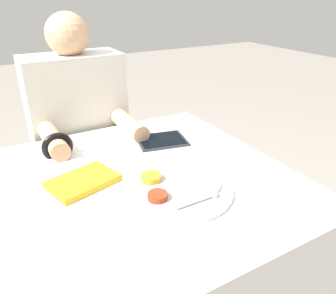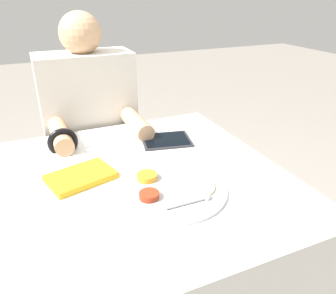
# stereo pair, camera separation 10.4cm
# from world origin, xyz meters

# --- Properties ---
(dining_table) EXTENTS (0.97, 0.91, 0.73)m
(dining_table) POSITION_xyz_m (0.00, 0.00, 0.37)
(dining_table) COLOR silver
(dining_table) RESTS_ON ground_plane
(thali_tray) EXTENTS (0.34, 0.34, 0.03)m
(thali_tray) POSITION_xyz_m (0.09, -0.11, 0.74)
(thali_tray) COLOR #B7BABF
(thali_tray) RESTS_ON dining_table
(red_notebook) EXTENTS (0.23, 0.18, 0.02)m
(red_notebook) POSITION_xyz_m (-0.14, 0.06, 0.74)
(red_notebook) COLOR silver
(red_notebook) RESTS_ON dining_table
(tablet_device) EXTENTS (0.22, 0.18, 0.01)m
(tablet_device) POSITION_xyz_m (0.22, 0.22, 0.74)
(tablet_device) COLOR #28282D
(tablet_device) RESTS_ON dining_table
(person_diner) EXTENTS (0.41, 0.46, 1.20)m
(person_diner) POSITION_xyz_m (-0.01, 0.58, 0.56)
(person_diner) COLOR black
(person_diner) RESTS_ON ground_plane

